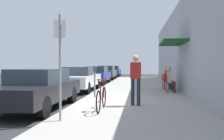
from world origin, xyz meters
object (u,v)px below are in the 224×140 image
at_px(parked_car_3, 106,72).
at_px(seated_patron_0, 170,79).
at_px(parked_car_1, 79,78).
at_px(street_sign, 60,59).
at_px(cafe_chair_0, 169,82).
at_px(parked_car_2, 97,75).
at_px(cafe_chair_1, 167,81).
at_px(parked_car_4, 113,71).
at_px(seated_patron_2, 166,77).
at_px(parking_meter, 95,79).
at_px(seated_patron_1, 168,78).
at_px(cafe_chair_2, 165,80).
at_px(parked_car_0, 38,88).
at_px(pedestrian_standing, 136,76).
at_px(bicycle_0, 101,98).

distance_m(parked_car_3, seated_patron_0, 13.25).
bearing_deg(parked_car_1, street_sign, -78.69).
height_order(parked_car_1, street_sign, street_sign).
bearing_deg(cafe_chair_0, parked_car_3, 111.74).
xyz_separation_m(parked_car_1, parked_car_2, (0.00, 5.56, -0.00)).
height_order(cafe_chair_0, cafe_chair_1, same).
xyz_separation_m(parked_car_4, seated_patron_2, (4.96, -16.94, 0.08)).
relative_size(parking_meter, seated_patron_0, 1.02).
relative_size(seated_patron_1, cafe_chair_2, 1.48).
distance_m(parked_car_0, parked_car_4, 22.88).
height_order(seated_patron_1, seated_patron_2, same).
xyz_separation_m(parked_car_3, seated_patron_0, (4.96, -12.29, 0.08)).
relative_size(parking_meter, pedestrian_standing, 0.78).
bearing_deg(cafe_chair_0, parked_car_4, 104.76).
xyz_separation_m(parked_car_3, bicycle_0, (2.28, -17.18, -0.26)).
relative_size(parked_car_1, seated_patron_0, 3.41).
distance_m(seated_patron_0, cafe_chair_2, 1.66).
height_order(bicycle_0, cafe_chair_0, bicycle_0).
xyz_separation_m(seated_patron_0, cafe_chair_1, (-0.06, 0.89, -0.19)).
height_order(parked_car_2, seated_patron_2, seated_patron_2).
xyz_separation_m(parked_car_3, pedestrian_standing, (3.30, -16.26, 0.38)).
bearing_deg(cafe_chair_0, parked_car_2, 126.08).
bearing_deg(seated_patron_1, seated_patron_2, 89.99).
bearing_deg(parked_car_1, seated_patron_2, 5.67).
bearing_deg(parked_car_3, bicycle_0, -82.43).
relative_size(parked_car_2, seated_patron_0, 3.41).
relative_size(parked_car_4, parking_meter, 3.33).
distance_m(cafe_chair_2, seated_patron_2, 0.20).
bearing_deg(cafe_chair_0, seated_patron_0, -4.23).
height_order(bicycle_0, cafe_chair_1, bicycle_0).
height_order(parked_car_0, parked_car_4, parked_car_4).
distance_m(parked_car_2, parking_meter, 9.02).
bearing_deg(cafe_chair_2, parking_meter, -131.36).
height_order(parked_car_1, parked_car_4, parked_car_4).
xyz_separation_m(cafe_chair_0, seated_patron_2, (0.06, 1.65, 0.19)).
distance_m(street_sign, cafe_chair_1, 8.04).
height_order(parked_car_2, cafe_chair_2, parked_car_2).
bearing_deg(bicycle_0, parked_car_0, 165.33).
xyz_separation_m(parked_car_0, pedestrian_standing, (3.30, 0.32, 0.42)).
bearing_deg(cafe_chair_1, seated_patron_0, -86.13).
xyz_separation_m(parking_meter, cafe_chair_0, (3.35, 2.16, -0.26)).
bearing_deg(seated_patron_1, parked_car_3, 113.50).
distance_m(parked_car_0, parked_car_1, 5.46).
relative_size(cafe_chair_2, seated_patron_2, 0.67).
xyz_separation_m(parked_car_1, parking_meter, (1.55, -3.32, 0.17)).
bearing_deg(parked_car_2, seated_patron_0, -53.61).
bearing_deg(cafe_chair_0, cafe_chair_1, 90.01).
relative_size(parked_car_0, street_sign, 1.69).
xyz_separation_m(bicycle_0, pedestrian_standing, (1.02, 0.91, 0.64)).
distance_m(street_sign, seated_patron_2, 8.75).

